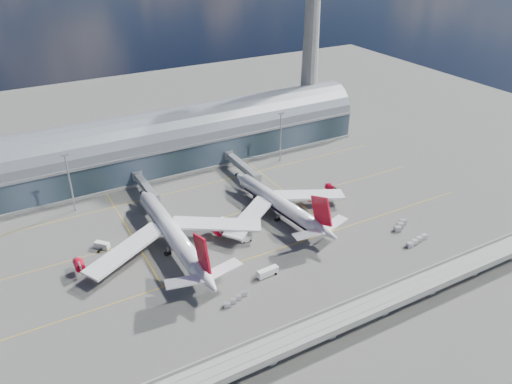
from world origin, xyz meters
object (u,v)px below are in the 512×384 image
service_truck_5 (102,245)px  cargo_train_0 (236,299)px  floodlight_mast_right (281,136)px  service_truck_1 (246,238)px  cargo_train_1 (417,241)px  cargo_train_2 (400,225)px  service_truck_4 (225,223)px  control_tower (311,39)px  airliner_right (280,205)px  service_truck_2 (268,272)px  floodlight_mast_left (70,181)px  airliner_left (174,235)px  service_truck_3 (318,226)px

service_truck_5 → cargo_train_0: size_ratio=0.58×
floodlight_mast_right → service_truck_1: 74.01m
cargo_train_1 → cargo_train_2: bearing=-1.7°
service_truck_4 → cargo_train_2: bearing=-54.3°
floodlight_mast_right → cargo_train_1: bearing=-85.3°
control_tower → service_truck_5: 153.85m
service_truck_1 → service_truck_5: bearing=65.6°
airliner_right → service_truck_2: airliner_right is taller
cargo_train_0 → floodlight_mast_left: bearing=39.3°
control_tower → floodlight_mast_right: bearing=-141.3°
service_truck_4 → airliner_left: bearing=169.2°
service_truck_1 → service_truck_4: 13.58m
airliner_right → control_tower: bearing=42.9°
floodlight_mast_right → cargo_train_0: floodlight_mast_right is taller
control_tower → service_truck_2: 144.73m
service_truck_4 → cargo_train_1: (57.62, -45.51, -0.51)m
service_truck_2 → cargo_train_2: bearing=-93.1°
airliner_left → airliner_right: size_ratio=1.13×
airliner_left → cargo_train_0: bearing=-79.3°
control_tower → floodlight_mast_left: (-135.00, -28.00, -38.00)m
cargo_train_2 → airliner_right: bearing=78.6°
cargo_train_2 → floodlight_mast_left: bearing=83.6°
floodlight_mast_left → cargo_train_2: 133.51m
floodlight_mast_right → service_truck_4: bearing=-140.8°
service_truck_3 → service_truck_5: 81.85m
control_tower → service_truck_1: control_tower is taller
cargo_train_0 → cargo_train_1: 74.33m
service_truck_2 → floodlight_mast_right: bearing=-37.8°
service_truck_3 → cargo_train_0: size_ratio=0.67×
service_truck_1 → cargo_train_0: bearing=145.9°
service_truck_1 → cargo_train_1: 64.07m
airliner_left → service_truck_5: 27.32m
service_truck_3 → control_tower: bearing=60.5°
cargo_train_1 → service_truck_2: bearing=89.2°
service_truck_3 → cargo_train_2: (29.22, -14.74, -0.53)m
floodlight_mast_left → cargo_train_2: (109.17, -75.82, -12.62)m
service_truck_5 → cargo_train_0: (29.80, -49.84, -0.54)m
airliner_right → cargo_train_1: bearing=-56.7°
floodlight_mast_left → cargo_train_1: (107.08, -86.75, -12.66)m
floodlight_mast_right → cargo_train_2: size_ratio=3.01×
cargo_train_1 → airliner_left: bearing=72.8°
control_tower → service_truck_2: control_tower is taller
floodlight_mast_right → service_truck_1: size_ratio=5.88×
airliner_right → service_truck_5: 70.54m
service_truck_5 → cargo_train_1: (104.04, -53.69, -0.39)m
service_truck_5 → cargo_train_2: bearing=-64.7°
floodlight_mast_left → cargo_train_1: size_ratio=2.27×
service_truck_2 → service_truck_4: service_truck_4 is taller
service_truck_2 → service_truck_5: size_ratio=1.42×
control_tower → airliner_left: size_ratio=1.40×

